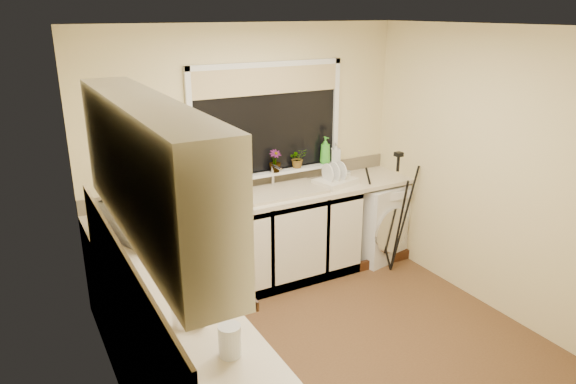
{
  "coord_description": "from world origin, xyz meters",
  "views": [
    {
      "loc": [
        -2.05,
        -3.02,
        2.56
      ],
      "look_at": [
        -0.09,
        0.55,
        1.15
      ],
      "focal_mm": 33.07,
      "sensor_mm": 36.0,
      "label": 1
    }
  ],
  "objects_px": {
    "cup_left": "(201,318)",
    "laptop": "(214,198)",
    "washing_machine": "(374,219)",
    "glass_jug": "(230,341)",
    "steel_jar": "(180,318)",
    "tripod": "(395,213)",
    "plant_b": "(245,163)",
    "microwave": "(141,221)",
    "kettle": "(148,239)",
    "soap_bottle_clear": "(336,152)",
    "cup_back": "(346,175)",
    "plant_a": "(221,168)",
    "dish_rack": "(336,182)",
    "soap_bottle_green": "(325,150)",
    "plant_d": "(298,158)",
    "plant_c": "(275,161)"
  },
  "relations": [
    {
      "from": "washing_machine",
      "to": "kettle",
      "type": "height_order",
      "value": "kettle"
    },
    {
      "from": "kettle",
      "to": "plant_b",
      "type": "xyz_separation_m",
      "value": [
        1.18,
        0.89,
        0.18
      ]
    },
    {
      "from": "washing_machine",
      "to": "soap_bottle_clear",
      "type": "xyz_separation_m",
      "value": [
        -0.36,
        0.24,
        0.74
      ]
    },
    {
      "from": "plant_c",
      "to": "plant_d",
      "type": "bearing_deg",
      "value": 5.37
    },
    {
      "from": "cup_back",
      "to": "dish_rack",
      "type": "bearing_deg",
      "value": -154.56
    },
    {
      "from": "tripod",
      "to": "plant_d",
      "type": "bearing_deg",
      "value": 132.13
    },
    {
      "from": "tripod",
      "to": "plant_a",
      "type": "xyz_separation_m",
      "value": [
        -1.59,
        0.6,
        0.54
      ]
    },
    {
      "from": "tripod",
      "to": "plant_b",
      "type": "bearing_deg",
      "value": 147.18
    },
    {
      "from": "washing_machine",
      "to": "soap_bottle_green",
      "type": "xyz_separation_m",
      "value": [
        -0.49,
        0.24,
        0.77
      ]
    },
    {
      "from": "plant_b",
      "to": "plant_c",
      "type": "xyz_separation_m",
      "value": [
        0.31,
        -0.01,
        -0.02
      ]
    },
    {
      "from": "plant_d",
      "to": "cup_back",
      "type": "xyz_separation_m",
      "value": [
        0.46,
        -0.18,
        -0.2
      ]
    },
    {
      "from": "kettle",
      "to": "plant_c",
      "type": "xyz_separation_m",
      "value": [
        1.49,
        0.88,
        0.16
      ]
    },
    {
      "from": "microwave",
      "to": "plant_a",
      "type": "relative_size",
      "value": 2.29
    },
    {
      "from": "glass_jug",
      "to": "plant_b",
      "type": "height_order",
      "value": "plant_b"
    },
    {
      "from": "steel_jar",
      "to": "tripod",
      "type": "bearing_deg",
      "value": 26.74
    },
    {
      "from": "soap_bottle_green",
      "to": "kettle",
      "type": "bearing_deg",
      "value": -156.65
    },
    {
      "from": "laptop",
      "to": "soap_bottle_clear",
      "type": "bearing_deg",
      "value": 30.08
    },
    {
      "from": "kettle",
      "to": "steel_jar",
      "type": "bearing_deg",
      "value": -95.76
    },
    {
      "from": "plant_a",
      "to": "plant_b",
      "type": "bearing_deg",
      "value": 3.74
    },
    {
      "from": "washing_machine",
      "to": "cup_left",
      "type": "xyz_separation_m",
      "value": [
        -2.56,
        -1.74,
        0.53
      ]
    },
    {
      "from": "plant_a",
      "to": "plant_d",
      "type": "bearing_deg",
      "value": 2.07
    },
    {
      "from": "washing_machine",
      "to": "laptop",
      "type": "relative_size",
      "value": 1.83
    },
    {
      "from": "plant_b",
      "to": "dish_rack",
      "type": "bearing_deg",
      "value": -16.24
    },
    {
      "from": "tripod",
      "to": "steel_jar",
      "type": "height_order",
      "value": "tripod"
    },
    {
      "from": "plant_a",
      "to": "plant_d",
      "type": "height_order",
      "value": "plant_a"
    },
    {
      "from": "steel_jar",
      "to": "kettle",
      "type": "bearing_deg",
      "value": 84.24
    },
    {
      "from": "washing_machine",
      "to": "soap_bottle_clear",
      "type": "distance_m",
      "value": 0.85
    },
    {
      "from": "microwave",
      "to": "kettle",
      "type": "bearing_deg",
      "value": 153.67
    },
    {
      "from": "tripod",
      "to": "plant_a",
      "type": "bearing_deg",
      "value": 151.38
    },
    {
      "from": "plant_c",
      "to": "cup_left",
      "type": "bearing_deg",
      "value": -127.07
    },
    {
      "from": "soap_bottle_green",
      "to": "cup_left",
      "type": "height_order",
      "value": "soap_bottle_green"
    },
    {
      "from": "cup_left",
      "to": "kettle",
      "type": "bearing_deg",
      "value": 90.11
    },
    {
      "from": "dish_rack",
      "to": "soap_bottle_green",
      "type": "relative_size",
      "value": 1.4
    },
    {
      "from": "washing_machine",
      "to": "plant_c",
      "type": "height_order",
      "value": "plant_c"
    },
    {
      "from": "tripod",
      "to": "cup_left",
      "type": "height_order",
      "value": "tripod"
    },
    {
      "from": "kettle",
      "to": "plant_d",
      "type": "distance_m",
      "value": 1.98
    },
    {
      "from": "washing_machine",
      "to": "glass_jug",
      "type": "height_order",
      "value": "glass_jug"
    },
    {
      "from": "cup_back",
      "to": "laptop",
      "type": "bearing_deg",
      "value": -177.87
    },
    {
      "from": "tripod",
      "to": "cup_back",
      "type": "bearing_deg",
      "value": 114.88
    },
    {
      "from": "cup_back",
      "to": "plant_c",
      "type": "bearing_deg",
      "value": 168.07
    },
    {
      "from": "plant_a",
      "to": "plant_b",
      "type": "xyz_separation_m",
      "value": [
        0.26,
        0.02,
        0.01
      ]
    },
    {
      "from": "cup_left",
      "to": "laptop",
      "type": "bearing_deg",
      "value": 66.62
    },
    {
      "from": "kettle",
      "to": "plant_a",
      "type": "relative_size",
      "value": 0.85
    },
    {
      "from": "glass_jug",
      "to": "plant_a",
      "type": "relative_size",
      "value": 0.73
    },
    {
      "from": "glass_jug",
      "to": "soap_bottle_green",
      "type": "relative_size",
      "value": 0.6
    },
    {
      "from": "steel_jar",
      "to": "plant_d",
      "type": "xyz_separation_m",
      "value": [
        1.86,
        1.95,
        0.19
      ]
    },
    {
      "from": "washing_machine",
      "to": "dish_rack",
      "type": "height_order",
      "value": "dish_rack"
    },
    {
      "from": "kettle",
      "to": "glass_jug",
      "type": "xyz_separation_m",
      "value": [
        0.04,
        -1.41,
        -0.01
      ]
    },
    {
      "from": "laptop",
      "to": "dish_rack",
      "type": "bearing_deg",
      "value": 19.69
    },
    {
      "from": "tripod",
      "to": "soap_bottle_clear",
      "type": "distance_m",
      "value": 0.87
    }
  ]
}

